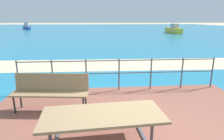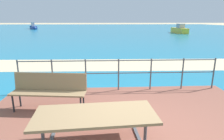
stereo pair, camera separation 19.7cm
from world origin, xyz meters
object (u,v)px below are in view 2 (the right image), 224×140
picnic_table (95,123)px  park_bench (49,88)px  boat_mid (179,30)px  boat_near (33,27)px

picnic_table → park_bench: 2.09m
boat_mid → picnic_table: bearing=155.6°
picnic_table → boat_mid: size_ratio=0.36×
park_bench → boat_mid: boat_mid is taller
boat_near → boat_mid: (28.23, -14.80, 0.05)m
boat_near → park_bench: bearing=-7.6°
picnic_table → boat_mid: (12.46, 28.07, -0.11)m
boat_near → boat_mid: boat_near is taller
picnic_table → boat_near: boat_near is taller
park_bench → boat_mid: bearing=68.9°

